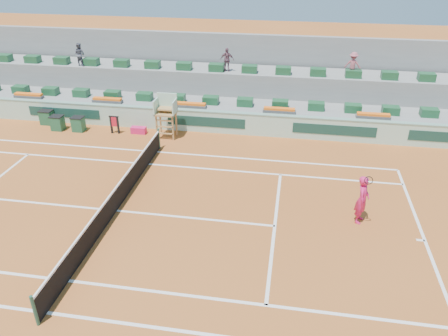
{
  "coord_description": "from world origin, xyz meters",
  "views": [
    {
      "loc": [
        6.74,
        -13.84,
        9.92
      ],
      "look_at": [
        4.0,
        2.5,
        1.0
      ],
      "focal_mm": 35.0,
      "sensor_mm": 36.0,
      "label": 1
    }
  ],
  "objects_px": {
    "player_bag": "(139,130)",
    "umpire_chair": "(166,110)",
    "drink_cooler_a": "(78,124)",
    "tennis_player": "(362,199)"
  },
  "relations": [
    {
      "from": "player_bag",
      "to": "drink_cooler_a",
      "type": "height_order",
      "value": "drink_cooler_a"
    },
    {
      "from": "player_bag",
      "to": "umpire_chair",
      "type": "height_order",
      "value": "umpire_chair"
    },
    {
      "from": "tennis_player",
      "to": "drink_cooler_a",
      "type": "bearing_deg",
      "value": 156.35
    },
    {
      "from": "umpire_chair",
      "to": "drink_cooler_a",
      "type": "relative_size",
      "value": 2.86
    },
    {
      "from": "player_bag",
      "to": "tennis_player",
      "type": "xyz_separation_m",
      "value": [
        11.34,
        -6.72,
        0.8
      ]
    },
    {
      "from": "drink_cooler_a",
      "to": "umpire_chair",
      "type": "bearing_deg",
      "value": 1.23
    },
    {
      "from": "umpire_chair",
      "to": "drink_cooler_a",
      "type": "distance_m",
      "value": 5.31
    },
    {
      "from": "player_bag",
      "to": "umpire_chair",
      "type": "relative_size",
      "value": 0.35
    },
    {
      "from": "drink_cooler_a",
      "to": "player_bag",
      "type": "bearing_deg",
      "value": 3.95
    },
    {
      "from": "player_bag",
      "to": "umpire_chair",
      "type": "bearing_deg",
      "value": -4.25
    }
  ]
}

